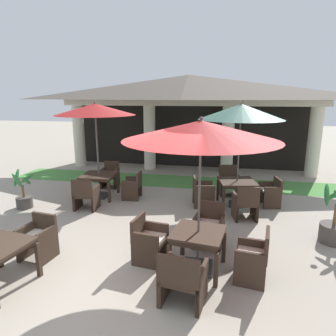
# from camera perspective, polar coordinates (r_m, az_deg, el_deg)

# --- Properties ---
(ground_plane) EXTENTS (60.00, 60.00, 0.00)m
(ground_plane) POSITION_cam_1_polar(r_m,az_deg,el_deg) (5.31, -8.80, -21.18)
(ground_plane) COLOR #9E9384
(background_pavilion) EXTENTS (10.87, 2.97, 3.86)m
(background_pavilion) POSITION_cam_1_polar(r_m,az_deg,el_deg) (12.18, 3.99, 13.45)
(background_pavilion) COLOR beige
(background_pavilion) RESTS_ON ground
(lawn_strip) EXTENTS (12.67, 1.61, 0.01)m
(lawn_strip) POSITION_cam_1_polar(r_m,az_deg,el_deg) (10.81, 2.47, -2.61)
(lawn_strip) COLOR #47843D
(lawn_strip) RESTS_ON ground
(patio_table_near_foreground) EXTENTS (0.98, 0.98, 0.74)m
(patio_table_near_foreground) POSITION_cam_1_polar(r_m,az_deg,el_deg) (5.32, 5.84, -13.08)
(patio_table_near_foreground) COLOR #38281E
(patio_table_near_foreground) RESTS_ON ground
(patio_umbrella_near_foreground) EXTENTS (2.55, 2.55, 2.71)m
(patio_umbrella_near_foreground) POSITION_cam_1_polar(r_m,az_deg,el_deg) (4.79, 6.37, 6.89)
(patio_umbrella_near_foreground) COLOR #2D2D2D
(patio_umbrella_near_foreground) RESTS_ON ground
(patio_chair_near_foreground_north) EXTENTS (0.66, 0.62, 0.89)m
(patio_chair_near_foreground_north) POSITION_cam_1_polar(r_m,az_deg,el_deg) (6.25, 7.89, -11.15)
(patio_chair_near_foreground_north) COLOR #38281E
(patio_chair_near_foreground_north) RESTS_ON ground
(patio_chair_near_foreground_east) EXTENTS (0.58, 0.61, 0.91)m
(patio_chair_near_foreground_east) POSITION_cam_1_polar(r_m,az_deg,el_deg) (5.32, 16.16, -16.33)
(patio_chair_near_foreground_east) COLOR #38281E
(patio_chair_near_foreground_east) RESTS_ON ground
(patio_chair_near_foreground_west) EXTENTS (0.61, 0.65, 0.85)m
(patio_chair_near_foreground_west) POSITION_cam_1_polar(r_m,az_deg,el_deg) (5.69, -3.76, -13.77)
(patio_chair_near_foreground_west) COLOR #38281E
(patio_chair_near_foreground_west) RESTS_ON ground
(patio_chair_near_foreground_south) EXTENTS (0.71, 0.66, 0.88)m
(patio_chair_near_foreground_south) POSITION_cam_1_polar(r_m,az_deg,el_deg) (4.64, 2.81, -20.57)
(patio_chair_near_foreground_south) COLOR #38281E
(patio_chair_near_foreground_south) RESTS_ON ground
(patio_chair_mid_left_north) EXTENTS (0.62, 0.60, 0.83)m
(patio_chair_mid_left_north) POSITION_cam_1_polar(r_m,az_deg,el_deg) (6.27, -23.77, -12.34)
(patio_chair_mid_left_north) COLOR #38281E
(patio_chair_mid_left_north) RESTS_ON ground
(patio_table_mid_right) EXTENTS (1.04, 1.04, 0.72)m
(patio_table_mid_right) POSITION_cam_1_polar(r_m,az_deg,el_deg) (9.25, -13.18, -1.75)
(patio_table_mid_right) COLOR #38281E
(patio_table_mid_right) RESTS_ON ground
(patio_umbrella_mid_right) EXTENTS (2.34, 2.34, 2.89)m
(patio_umbrella_mid_right) POSITION_cam_1_polar(r_m,az_deg,el_deg) (8.95, -13.88, 10.70)
(patio_umbrella_mid_right) COLOR #2D2D2D
(patio_umbrella_mid_right) RESTS_ON ground
(patio_chair_mid_right_south) EXTENTS (0.63, 0.59, 0.89)m
(patio_chair_mid_right_south) POSITION_cam_1_polar(r_m,az_deg,el_deg) (8.37, -15.60, -5.06)
(patio_chair_mid_right_south) COLOR #38281E
(patio_chair_mid_right_south) RESTS_ON ground
(patio_chair_mid_right_north) EXTENTS (0.58, 0.59, 0.85)m
(patio_chair_mid_right_north) POSITION_cam_1_polar(r_m,az_deg,el_deg) (10.27, -11.09, -1.46)
(patio_chair_mid_right_north) COLOR #38281E
(patio_chair_mid_right_north) RESTS_ON ground
(patio_chair_mid_right_east) EXTENTS (0.55, 0.61, 0.81)m
(patio_chair_mid_right_east) POSITION_cam_1_polar(r_m,az_deg,el_deg) (9.01, -6.78, -3.46)
(patio_chair_mid_right_east) COLOR #38281E
(patio_chair_mid_right_east) RESTS_ON ground
(patio_table_far_back) EXTENTS (1.14, 1.14, 0.74)m
(patio_table_far_back) POSITION_cam_1_polar(r_m,az_deg,el_deg) (8.49, 13.16, -3.00)
(patio_table_far_back) COLOR #38281E
(patio_table_far_back) RESTS_ON ground
(patio_umbrella_far_back) EXTENTS (2.27, 2.27, 2.89)m
(patio_umbrella_far_back) POSITION_cam_1_polar(r_m,az_deg,el_deg) (8.16, 13.91, 10.35)
(patio_umbrella_far_back) COLOR #2D2D2D
(patio_umbrella_far_back) RESTS_ON ground
(patio_chair_far_back_east) EXTENTS (0.60, 0.69, 0.80)m
(patio_chair_far_back_east) POSITION_cam_1_polar(r_m,az_deg,el_deg) (8.83, 19.20, -4.47)
(patio_chair_far_back_east) COLOR #38281E
(patio_chair_far_back_east) RESTS_ON ground
(patio_chair_far_back_west) EXTENTS (0.67, 0.65, 0.87)m
(patio_chair_far_back_west) POSITION_cam_1_polar(r_m,az_deg,el_deg) (8.39, 6.63, -4.58)
(patio_chair_far_back_west) COLOR #38281E
(patio_chair_far_back_west) RESTS_ON ground
(patio_chair_far_back_south) EXTENTS (0.66, 0.65, 0.91)m
(patio_chair_far_back_south) POSITION_cam_1_polar(r_m,az_deg,el_deg) (7.67, 14.71, -6.66)
(patio_chair_far_back_south) COLOR #38281E
(patio_chair_far_back_south) RESTS_ON ground
(patio_chair_far_back_north) EXTENTS (0.71, 0.61, 0.92)m
(patio_chair_far_back_north) POSITION_cam_1_polar(r_m,az_deg,el_deg) (9.46, 11.77, -2.62)
(patio_chair_far_back_north) COLOR #38281E
(patio_chair_far_back_north) RESTS_ON ground
(potted_palm_left_edge) EXTENTS (0.46, 0.49, 1.11)m
(potted_palm_left_edge) POSITION_cam_1_polar(r_m,az_deg,el_deg) (9.15, -26.06, -4.98)
(potted_palm_left_edge) COLOR #47423D
(potted_palm_left_edge) RESTS_ON ground
(potted_palm_right_edge) EXTENTS (0.57, 0.56, 1.26)m
(potted_palm_right_edge) POSITION_cam_1_polar(r_m,az_deg,el_deg) (7.25, 29.27, -10.10)
(potted_palm_right_edge) COLOR #47423D
(potted_palm_right_edge) RESTS_ON ground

